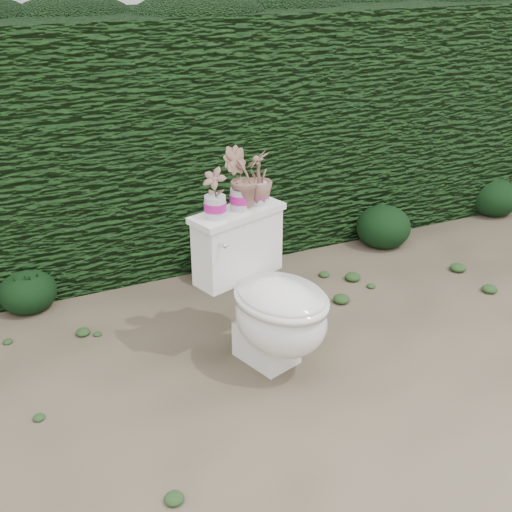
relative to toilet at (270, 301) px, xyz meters
name	(u,v)px	position (x,y,z in m)	size (l,w,h in m)	color
ground	(303,351)	(0.20, 0.00, -0.36)	(60.00, 60.00, 0.00)	#7D6E56
hedge	(196,133)	(0.20, 1.60, 0.44)	(8.00, 1.00, 1.60)	#1B3F15
toilet	(270,301)	(0.00, 0.00, 0.00)	(0.64, 0.78, 0.78)	white
potted_plant_left	(215,195)	(-0.21, 0.19, 0.54)	(0.12, 0.08, 0.23)	#226F2C
potted_plant_center	(240,181)	(-0.05, 0.24, 0.57)	(0.17, 0.13, 0.30)	#226F2C
potted_plant_right	(258,179)	(0.06, 0.27, 0.55)	(0.14, 0.14, 0.26)	#226F2C
liriope_clump_1	(27,287)	(-1.07, 1.10, -0.22)	(0.34, 0.34, 0.27)	black
liriope_clump_2	(224,251)	(0.15, 1.00, -0.18)	(0.43, 0.43, 0.35)	black
liriope_clump_3	(384,223)	(1.39, 0.98, -0.20)	(0.39, 0.39, 0.31)	black
liriope_clump_4	(494,194)	(2.55, 1.11, -0.20)	(0.39, 0.39, 0.31)	black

